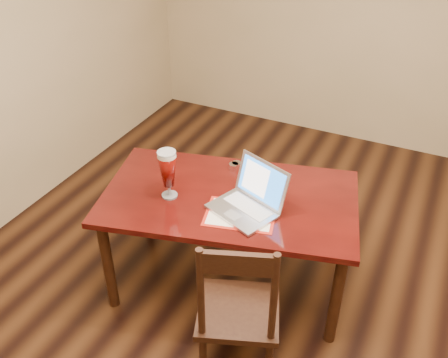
% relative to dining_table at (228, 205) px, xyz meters
% --- Properties ---
extents(ground, '(5.00, 5.00, 0.00)m').
position_rel_dining_table_xyz_m(ground, '(0.45, -0.18, -0.63)').
color(ground, black).
rests_on(ground, ground).
extents(room_shell, '(4.51, 5.01, 2.71)m').
position_rel_dining_table_xyz_m(room_shell, '(0.45, -0.18, 1.13)').
color(room_shell, tan).
rests_on(room_shell, ground).
extents(dining_table, '(1.66, 1.18, 1.01)m').
position_rel_dining_table_xyz_m(dining_table, '(0.00, 0.00, 0.00)').
color(dining_table, '#450C09').
rests_on(dining_table, ground).
extents(dining_chair, '(0.53, 0.52, 0.98)m').
position_rel_dining_table_xyz_m(dining_chair, '(0.33, -0.58, -0.17)').
color(dining_chair, black).
rests_on(dining_chair, ground).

